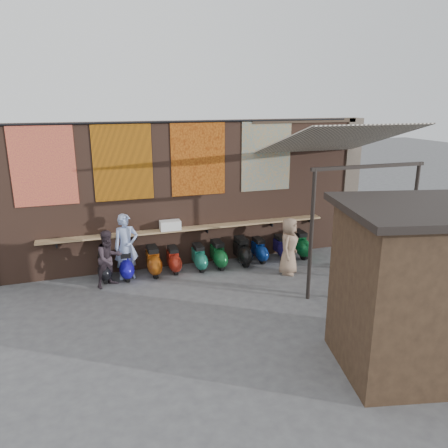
% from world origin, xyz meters
% --- Properties ---
extents(ground, '(70.00, 70.00, 0.00)m').
position_xyz_m(ground, '(0.00, 0.00, 0.00)').
color(ground, '#474749').
rests_on(ground, ground).
extents(brick_wall, '(10.00, 0.40, 4.00)m').
position_xyz_m(brick_wall, '(0.00, 2.70, 2.00)').
color(brick_wall, brown).
rests_on(brick_wall, ground).
extents(pier_right, '(0.50, 0.50, 4.00)m').
position_xyz_m(pier_right, '(5.20, 2.70, 2.00)').
color(pier_right, '#4C4238').
rests_on(pier_right, ground).
extents(eating_counter, '(8.00, 0.32, 0.05)m').
position_xyz_m(eating_counter, '(0.00, 2.33, 1.10)').
color(eating_counter, '#9E7A51').
rests_on(eating_counter, brick_wall).
extents(shelf_box, '(0.55, 0.29, 0.26)m').
position_xyz_m(shelf_box, '(-0.57, 2.30, 1.25)').
color(shelf_box, white).
rests_on(shelf_box, eating_counter).
extents(tapestry_redgold, '(1.50, 0.02, 2.00)m').
position_xyz_m(tapestry_redgold, '(-3.60, 2.48, 3.00)').
color(tapestry_redgold, '#9F173A').
rests_on(tapestry_redgold, brick_wall).
extents(tapestry_sun, '(1.50, 0.02, 2.00)m').
position_xyz_m(tapestry_sun, '(-1.70, 2.48, 3.00)').
color(tapestry_sun, orange).
rests_on(tapestry_sun, brick_wall).
extents(tapestry_orange, '(1.50, 0.02, 2.00)m').
position_xyz_m(tapestry_orange, '(0.30, 2.48, 3.00)').
color(tapestry_orange, '#AE5715').
rests_on(tapestry_orange, brick_wall).
extents(tapestry_multi, '(1.50, 0.02, 2.00)m').
position_xyz_m(tapestry_multi, '(2.30, 2.48, 3.00)').
color(tapestry_multi, teal).
rests_on(tapestry_multi, brick_wall).
extents(hang_rail, '(9.50, 0.06, 0.06)m').
position_xyz_m(hang_rail, '(0.00, 2.47, 3.98)').
color(hang_rail, black).
rests_on(hang_rail, brick_wall).
extents(scooter_stool_0, '(0.33, 0.74, 0.70)m').
position_xyz_m(scooter_stool_0, '(-2.39, 2.04, 0.35)').
color(scooter_stool_0, black).
rests_on(scooter_stool_0, ground).
extents(scooter_stool_1, '(0.34, 0.76, 0.72)m').
position_xyz_m(scooter_stool_1, '(-1.84, 1.99, 0.36)').
color(scooter_stool_1, '#140E9B').
rests_on(scooter_stool_1, ground).
extents(scooter_stool_2, '(0.36, 0.80, 0.76)m').
position_xyz_m(scooter_stool_2, '(-1.12, 2.01, 0.38)').
color(scooter_stool_2, '#893D0C').
rests_on(scooter_stool_2, ground).
extents(scooter_stool_3, '(0.32, 0.72, 0.69)m').
position_xyz_m(scooter_stool_3, '(-0.56, 2.04, 0.34)').
color(scooter_stool_3, maroon).
rests_on(scooter_stool_3, ground).
extents(scooter_stool_4, '(0.33, 0.73, 0.70)m').
position_xyz_m(scooter_stool_4, '(0.14, 1.98, 0.35)').
color(scooter_stool_4, '#18624F').
rests_on(scooter_stool_4, ground).
extents(scooter_stool_5, '(0.35, 0.79, 0.75)m').
position_xyz_m(scooter_stool_5, '(0.69, 1.96, 0.37)').
color(scooter_stool_5, '#0E4920').
rests_on(scooter_stool_5, ground).
extents(scooter_stool_6, '(0.37, 0.81, 0.77)m').
position_xyz_m(scooter_stool_6, '(1.41, 1.98, 0.39)').
color(scooter_stool_6, black).
rests_on(scooter_stool_6, ground).
extents(scooter_stool_7, '(0.32, 0.71, 0.68)m').
position_xyz_m(scooter_stool_7, '(1.96, 2.04, 0.34)').
color(scooter_stool_7, navy).
rests_on(scooter_stool_7, ground).
extents(scooter_stool_8, '(0.32, 0.71, 0.68)m').
position_xyz_m(scooter_stool_8, '(2.67, 2.05, 0.34)').
color(scooter_stool_8, '#191245').
rests_on(scooter_stool_8, ground).
extents(scooter_stool_9, '(0.37, 0.82, 0.78)m').
position_xyz_m(scooter_stool_9, '(3.25, 2.00, 0.39)').
color(scooter_stool_9, '#0B5124').
rests_on(scooter_stool_9, ground).
extents(diner_left, '(0.68, 0.50, 1.74)m').
position_xyz_m(diner_left, '(-1.80, 2.00, 0.87)').
color(diner_left, '#98ACDE').
rests_on(diner_left, ground).
extents(diner_right, '(0.89, 0.82, 1.46)m').
position_xyz_m(diner_right, '(-2.27, 1.63, 0.73)').
color(diner_right, '#31262D').
rests_on(diner_right, ground).
extents(shopper_navy, '(0.99, 0.80, 1.57)m').
position_xyz_m(shopper_navy, '(4.04, 0.84, 0.79)').
color(shopper_navy, '#1D1631').
rests_on(shopper_navy, ground).
extents(shopper_grey, '(1.13, 0.91, 1.53)m').
position_xyz_m(shopper_grey, '(3.09, -0.91, 0.76)').
color(shopper_grey, '#56575B').
rests_on(shopper_grey, ground).
extents(shopper_tan, '(0.88, 0.89, 1.55)m').
position_xyz_m(shopper_tan, '(2.35, 0.96, 0.78)').
color(shopper_tan, '#96785F').
rests_on(shopper_tan, ground).
extents(market_stall, '(2.98, 2.49, 2.82)m').
position_xyz_m(market_stall, '(2.56, -3.60, 1.41)').
color(market_stall, black).
rests_on(market_stall, ground).
extents(stall_roof, '(3.35, 2.84, 0.12)m').
position_xyz_m(stall_roof, '(2.56, -3.60, 2.88)').
color(stall_roof, black).
rests_on(stall_roof, market_stall).
extents(stall_sign, '(1.18, 0.31, 0.50)m').
position_xyz_m(stall_sign, '(2.78, -2.62, 2.05)').
color(stall_sign, gold).
rests_on(stall_sign, market_stall).
extents(stall_shelf, '(2.13, 0.58, 0.06)m').
position_xyz_m(stall_shelf, '(2.78, -2.62, 1.03)').
color(stall_shelf, '#473321').
rests_on(stall_shelf, market_stall).
extents(awning_canvas, '(3.20, 3.28, 0.97)m').
position_xyz_m(awning_canvas, '(3.50, 0.90, 3.55)').
color(awning_canvas, beige).
rests_on(awning_canvas, brick_wall).
extents(awning_ledger, '(3.30, 0.08, 0.12)m').
position_xyz_m(awning_ledger, '(3.50, 2.49, 3.95)').
color(awning_ledger, '#33261C').
rests_on(awning_ledger, brick_wall).
extents(awning_header, '(3.00, 0.08, 0.08)m').
position_xyz_m(awning_header, '(3.50, -0.60, 3.08)').
color(awning_header, black).
rests_on(awning_header, awning_post_left).
extents(awning_post_left, '(0.09, 0.09, 3.10)m').
position_xyz_m(awning_post_left, '(2.10, -0.60, 1.55)').
color(awning_post_left, black).
rests_on(awning_post_left, ground).
extents(awning_post_right, '(0.09, 0.09, 3.10)m').
position_xyz_m(awning_post_right, '(4.90, -0.60, 1.55)').
color(awning_post_right, black).
rests_on(awning_post_right, ground).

